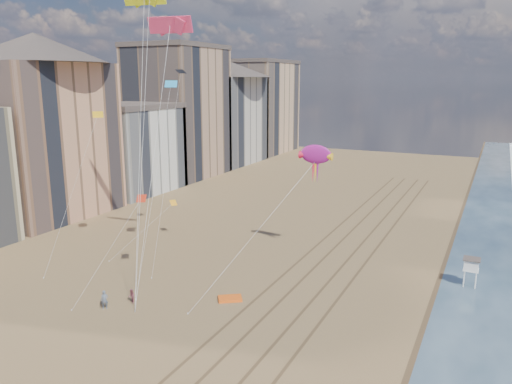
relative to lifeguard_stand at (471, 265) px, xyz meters
The scene contains 9 objects.
wet_sand 7.58m from the lifeguard_stand, 80.69° to the left, with size 260.00×260.00×0.00m, color #42301E.
tracks 15.74m from the lifeguard_stand, 169.28° to the right, with size 7.68×120.00×0.01m.
buildings 72.35m from the lifeguard_stand, 152.78° to the left, with size 34.72×131.35×29.00m.
lifeguard_stand is the anchor object (origin of this frame).
grounded_kite 25.70m from the lifeguard_stand, 146.27° to the right, with size 2.33×1.48×0.26m, color #FF5F15.
show_kite 20.79m from the lifeguard_stand, behind, with size 4.77×10.29×23.61m.
kite_flyer_a 37.70m from the lifeguard_stand, 145.70° to the right, with size 0.67×0.44×1.84m, color slate.
kite_flyer_b 35.29m from the lifeguard_stand, 147.15° to the right, with size 0.70×0.55×1.44m, color #994E57.
small_kites 38.38m from the lifeguard_stand, 166.31° to the right, with size 12.85×15.05×17.95m.
Camera 1 is at (19.19, -21.68, 21.56)m, focal length 35.00 mm.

